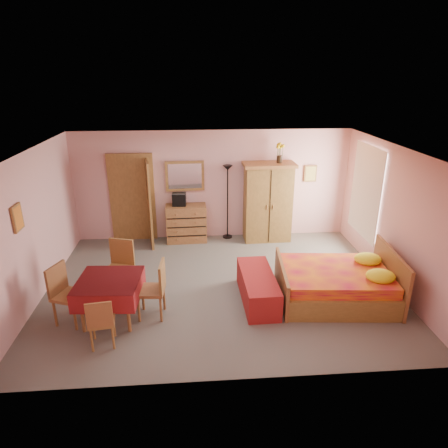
{
  "coord_description": "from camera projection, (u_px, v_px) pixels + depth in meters",
  "views": [
    {
      "loc": [
        -0.45,
        -6.7,
        3.85
      ],
      "look_at": [
        0.1,
        0.3,
        1.15
      ],
      "focal_mm": 32.0,
      "sensor_mm": 36.0,
      "label": 1
    }
  ],
  "objects": [
    {
      "name": "picture_left",
      "position": [
        17.0,
        218.0,
        6.24
      ],
      "size": [
        0.04,
        0.32,
        0.42
      ],
      "primitive_type": "cube",
      "color": "orange",
      "rests_on": "wall_left"
    },
    {
      "name": "bed",
      "position": [
        336.0,
        275.0,
        7.07
      ],
      "size": [
        2.14,
        1.75,
        0.93
      ],
      "primitive_type": "cube",
      "rotation": [
        0.0,
        0.0,
        -0.09
      ],
      "color": "#B81231",
      "rests_on": "floor"
    },
    {
      "name": "doorway",
      "position": [
        133.0,
        199.0,
        9.43
      ],
      "size": [
        1.06,
        0.12,
        2.15
      ],
      "primitive_type": "cube",
      "color": "#9E6B35",
      "rests_on": "floor"
    },
    {
      "name": "chair_north",
      "position": [
        118.0,
        269.0,
        7.18
      ],
      "size": [
        0.57,
        0.57,
        1.02
      ],
      "primitive_type": "cube",
      "rotation": [
        0.0,
        0.0,
        2.85
      ],
      "color": "#AA7439",
      "rests_on": "floor"
    },
    {
      "name": "chair_south",
      "position": [
        102.0,
        321.0,
        5.87
      ],
      "size": [
        0.42,
        0.42,
        0.82
      ],
      "primitive_type": "cube",
      "rotation": [
        0.0,
        0.0,
        0.14
      ],
      "color": "#A47037",
      "rests_on": "floor"
    },
    {
      "name": "wall_back",
      "position": [
        213.0,
        185.0,
        9.5
      ],
      "size": [
        6.5,
        0.1,
        2.6
      ],
      "primitive_type": "cube",
      "color": "#DB9E9F",
      "rests_on": "floor"
    },
    {
      "name": "chair_east",
      "position": [
        151.0,
        290.0,
        6.54
      ],
      "size": [
        0.48,
        0.48,
        0.98
      ],
      "primitive_type": "cube",
      "rotation": [
        0.0,
        0.0,
        1.49
      ],
      "color": "#935C32",
      "rests_on": "floor"
    },
    {
      "name": "wardrobe",
      "position": [
        268.0,
        202.0,
        9.43
      ],
      "size": [
        1.21,
        0.64,
        1.88
      ],
      "primitive_type": "cube",
      "rotation": [
        0.0,
        0.0,
        0.02
      ],
      "color": "olive",
      "rests_on": "floor"
    },
    {
      "name": "chest_of_drawers",
      "position": [
        186.0,
        223.0,
        9.52
      ],
      "size": [
        0.96,
        0.5,
        0.89
      ],
      "primitive_type": "cube",
      "rotation": [
        0.0,
        0.0,
        0.03
      ],
      "color": "brown",
      "rests_on": "floor"
    },
    {
      "name": "wall_left",
      "position": [
        34.0,
        228.0,
        6.94
      ],
      "size": [
        0.1,
        5.0,
        2.6
      ],
      "primitive_type": "cube",
      "color": "#DB9E9F",
      "rests_on": "floor"
    },
    {
      "name": "dining_table",
      "position": [
        111.0,
        299.0,
        6.51
      ],
      "size": [
        1.05,
        1.05,
        0.72
      ],
      "primitive_type": "cube",
      "rotation": [
        0.0,
        0.0,
        -0.06
      ],
      "color": "maroon",
      "rests_on": "floor"
    },
    {
      "name": "stereo",
      "position": [
        179.0,
        199.0,
        9.32
      ],
      "size": [
        0.33,
        0.25,
        0.29
      ],
      "primitive_type": "cube",
      "rotation": [
        0.0,
        0.0,
        -0.05
      ],
      "color": "black",
      "rests_on": "chest_of_drawers"
    },
    {
      "name": "wall_front",
      "position": [
        234.0,
        295.0,
        4.85
      ],
      "size": [
        6.5,
        0.1,
        2.6
      ],
      "primitive_type": "cube",
      "color": "#DB9E9F",
      "rests_on": "floor"
    },
    {
      "name": "bench",
      "position": [
        258.0,
        287.0,
        7.09
      ],
      "size": [
        0.59,
        1.51,
        0.5
      ],
      "primitive_type": "cube",
      "rotation": [
        0.0,
        0.0,
        0.02
      ],
      "color": "maroon",
      "rests_on": "floor"
    },
    {
      "name": "picture_back",
      "position": [
        310.0,
        173.0,
        9.56
      ],
      "size": [
        0.3,
        0.04,
        0.4
      ],
      "primitive_type": "cube",
      "color": "#D8BF59",
      "rests_on": "wall_back"
    },
    {
      "name": "ceiling",
      "position": [
        219.0,
        150.0,
        6.71
      ],
      "size": [
        6.5,
        6.5,
        0.0
      ],
      "primitive_type": "plane",
      "rotation": [
        3.14,
        0.0,
        0.0
      ],
      "color": "brown",
      "rests_on": "wall_back"
    },
    {
      "name": "window",
      "position": [
        366.0,
        192.0,
        8.47
      ],
      "size": [
        0.08,
        1.4,
        1.95
      ],
      "primitive_type": "cube",
      "color": "white",
      "rests_on": "wall_right"
    },
    {
      "name": "wall_right",
      "position": [
        394.0,
        217.0,
        7.41
      ],
      "size": [
        0.1,
        5.0,
        2.6
      ],
      "primitive_type": "cube",
      "color": "#DB9E9F",
      "rests_on": "floor"
    },
    {
      "name": "chair_west",
      "position": [
        70.0,
        295.0,
        6.38
      ],
      "size": [
        0.58,
        0.58,
        1.0
      ],
      "primitive_type": "cube",
      "rotation": [
        0.0,
        0.0,
        -1.93
      ],
      "color": "#A86838",
      "rests_on": "floor"
    },
    {
      "name": "wall_mirror",
      "position": [
        185.0,
        176.0,
        9.32
      ],
      "size": [
        0.9,
        0.09,
        0.71
      ],
      "primitive_type": "cube",
      "rotation": [
        0.0,
        0.0,
        0.05
      ],
      "color": "silver",
      "rests_on": "wall_back"
    },
    {
      "name": "floor_lamp",
      "position": [
        228.0,
        202.0,
        9.56
      ],
      "size": [
        0.27,
        0.27,
        1.8
      ],
      "primitive_type": "cube",
      "rotation": [
        0.0,
        0.0,
        -0.19
      ],
      "color": "black",
      "rests_on": "floor"
    },
    {
      "name": "sunflower_vase",
      "position": [
        280.0,
        153.0,
        9.06
      ],
      "size": [
        0.2,
        0.2,
        0.45
      ],
      "primitive_type": "cube",
      "rotation": [
        0.0,
        0.0,
        0.08
      ],
      "color": "yellow",
      "rests_on": "wardrobe"
    },
    {
      "name": "floor",
      "position": [
        220.0,
        286.0,
        7.64
      ],
      "size": [
        6.5,
        6.5,
        0.0
      ],
      "primitive_type": "plane",
      "color": "slate",
      "rests_on": "ground"
    }
  ]
}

